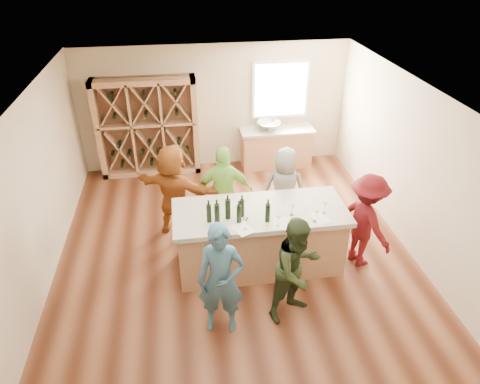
{
  "coord_description": "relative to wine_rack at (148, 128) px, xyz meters",
  "views": [
    {
      "loc": [
        -0.77,
        -5.69,
        4.78
      ],
      "look_at": [
        0.1,
        0.2,
        1.15
      ],
      "focal_mm": 32.0,
      "sensor_mm": 36.0,
      "label": 1
    }
  ],
  "objects": [
    {
      "name": "floor",
      "position": [
        1.5,
        -3.27,
        -1.15
      ],
      "size": [
        6.0,
        7.0,
        0.1
      ],
      "primitive_type": "cube",
      "color": "brown",
      "rests_on": "ground"
    },
    {
      "name": "ceiling",
      "position": [
        1.5,
        -3.27,
        1.75
      ],
      "size": [
        6.0,
        7.0,
        0.1
      ],
      "primitive_type": "cube",
      "color": "white",
      "rests_on": "ground"
    },
    {
      "name": "wall_back",
      "position": [
        1.5,
        0.28,
        0.3
      ],
      "size": [
        6.0,
        0.1,
        2.8
      ],
      "primitive_type": "cube",
      "color": "#C7B391",
      "rests_on": "ground"
    },
    {
      "name": "wall_left",
      "position": [
        -1.55,
        -3.27,
        0.3
      ],
      "size": [
        0.1,
        7.0,
        2.8
      ],
      "primitive_type": "cube",
      "color": "#C7B391",
      "rests_on": "ground"
    },
    {
      "name": "wall_right",
      "position": [
        4.55,
        -3.27,
        0.3
      ],
      "size": [
        0.1,
        7.0,
        2.8
      ],
      "primitive_type": "cube",
      "color": "#C7B391",
      "rests_on": "ground"
    },
    {
      "name": "window_frame",
      "position": [
        3.0,
        0.2,
        0.65
      ],
      "size": [
        1.3,
        0.06,
        1.3
      ],
      "primitive_type": "cube",
      "color": "white",
      "rests_on": "wall_back"
    },
    {
      "name": "window_pane",
      "position": [
        3.0,
        0.17,
        0.65
      ],
      "size": [
        1.18,
        0.01,
        1.18
      ],
      "primitive_type": "cube",
      "color": "white",
      "rests_on": "wall_back"
    },
    {
      "name": "wine_rack",
      "position": [
        0.0,
        0.0,
        0.0
      ],
      "size": [
        2.2,
        0.45,
        2.2
      ],
      "primitive_type": "cube",
      "color": "#A97751",
      "rests_on": "floor"
    },
    {
      "name": "back_counter_base",
      "position": [
        2.9,
        -0.07,
        -0.67
      ],
      "size": [
        1.6,
        0.58,
        0.86
      ],
      "primitive_type": "cube",
      "color": "#A97751",
      "rests_on": "floor"
    },
    {
      "name": "back_counter_top",
      "position": [
        2.9,
        -0.07,
        -0.21
      ],
      "size": [
        1.7,
        0.62,
        0.06
      ],
      "primitive_type": "cube",
      "color": "#B4A894",
      "rests_on": "back_counter_base"
    },
    {
      "name": "sink",
      "position": [
        2.7,
        -0.07,
        -0.09
      ],
      "size": [
        0.54,
        0.54,
        0.19
      ],
      "primitive_type": "imported",
      "color": "silver",
      "rests_on": "back_counter_top"
    },
    {
      "name": "faucet",
      "position": [
        2.7,
        0.11,
        -0.03
      ],
      "size": [
        0.02,
        0.02,
        0.3
      ],
      "primitive_type": "cylinder",
      "color": "silver",
      "rests_on": "back_counter_top"
    },
    {
      "name": "tasting_counter_base",
      "position": [
        1.85,
        -3.54,
        -0.6
      ],
      "size": [
        2.6,
        1.0,
        1.0
      ],
      "primitive_type": "cube",
      "color": "#A97751",
      "rests_on": "floor"
    },
    {
      "name": "tasting_counter_top",
      "position": [
        1.85,
        -3.54,
        -0.06
      ],
      "size": [
        2.72,
        1.12,
        0.08
      ],
      "primitive_type": "cube",
      "color": "#B4A894",
      "rests_on": "tasting_counter_base"
    },
    {
      "name": "wine_bottle_a",
      "position": [
        1.04,
        -3.73,
        0.13
      ],
      "size": [
        0.08,
        0.08,
        0.29
      ],
      "primitive_type": "cylinder",
      "rotation": [
        0.0,
        0.0,
        -0.13
      ],
      "color": "black",
      "rests_on": "tasting_counter_top"
    },
    {
      "name": "wine_bottle_b",
      "position": [
        1.15,
        -3.78,
        0.14
      ],
      "size": [
        0.09,
        0.09,
        0.32
      ],
      "primitive_type": "cylinder",
      "rotation": [
        0.0,
        0.0,
        -0.11
      ],
      "color": "black",
      "rests_on": "tasting_counter_top"
    },
    {
      "name": "wine_bottle_c",
      "position": [
        1.33,
        -3.68,
        0.14
      ],
      "size": [
        0.11,
        0.11,
        0.33
      ],
      "primitive_type": "cylinder",
      "rotation": [
        0.0,
        0.0,
        -0.43
      ],
      "color": "black",
      "rests_on": "tasting_counter_top"
    },
    {
      "name": "wine_bottle_d",
      "position": [
        1.48,
        -3.81,
        0.13
      ],
      "size": [
        0.1,
        0.1,
        0.29
      ],
      "primitive_type": "cylinder",
      "rotation": [
        0.0,
        0.0,
        0.43
      ],
      "color": "black",
      "rests_on": "tasting_counter_top"
    },
    {
      "name": "wine_bottle_e",
      "position": [
        1.54,
        -3.65,
        0.12
      ],
      "size": [
        0.09,
        0.09,
        0.29
      ],
      "primitive_type": "cylinder",
      "rotation": [
        0.0,
        0.0,
        -0.28
      ],
      "color": "black",
      "rests_on": "tasting_counter_top"
    },
    {
      "name": "wine_glass_a",
      "position": [
        1.54,
        -4.0,
        0.08
      ],
      "size": [
        0.08,
        0.08,
        0.2
      ],
      "primitive_type": "cone",
      "rotation": [
        0.0,
        0.0,
        0.1
      ],
      "color": "white",
      "rests_on": "tasting_counter_top"
    },
    {
      "name": "wine_glass_b",
      "position": [
        2.03,
        -4.0,
        0.07
      ],
      "size": [
        0.07,
        0.07,
        0.17
      ],
      "primitive_type": "cone",
      "rotation": [
        0.0,
        0.0,
        0.1
      ],
      "color": "white",
      "rests_on": "tasting_counter_top"
    },
    {
      "name": "wine_glass_c",
      "position": [
        2.61,
        -3.95,
        0.06
      ],
      "size": [
        0.08,
        0.08,
        0.16
      ],
      "primitive_type": "cone",
      "rotation": [
        0.0,
        0.0,
        -0.43
      ],
      "color": "white",
      "rests_on": "tasting_counter_top"
    },
    {
      "name": "wine_glass_d",
      "position": [
        2.3,
        -3.74,
        0.08
      ],
      "size": [
        0.09,
        0.09,
        0.19
      ],
      "primitive_type": "cone",
      "rotation": [
        0.0,
        0.0,
        0.31
      ],
      "color": "white",
      "rests_on": "tasting_counter_top"
    },
    {
      "name": "wine_glass_e",
      "position": [
        2.8,
        -3.76,
        0.07
      ],
      "size": [
        0.09,
        0.09,
        0.19
      ],
      "primitive_type": "cone",
      "rotation": [
        0.0,
        0.0,
        -0.41
      ],
      "color": "white",
      "rests_on": "tasting_counter_top"
    },
    {
      "name": "tasting_menu_a",
      "position": [
        1.5,
        -3.99,
        -0.02
      ],
      "size": [
        0.35,
        0.39,
        0.0
      ],
      "primitive_type": "cube",
      "rotation": [
        0.0,
        0.0,
        0.43
      ],
      "color": "white",
      "rests_on": "tasting_counter_top"
    },
    {
      "name": "tasting_menu_b",
      "position": [
        2.09,
        -3.93,
        -0.02
      ],
      "size": [
        0.31,
        0.37,
        0.0
      ],
      "primitive_type": "cube",
      "rotation": [
        0.0,
        0.0,
        -0.28
      ],
      "color": "white",
      "rests_on": "tasting_counter_top"
    },
    {
      "name": "tasting_menu_c",
      "position": [
        2.71,
        -3.88,
        -0.02
      ],
      "size": [
        0.28,
        0.35,
        0.0
      ],
      "primitive_type": "cube",
      "rotation": [
        0.0,
        0.0,
        0.2
      ],
      "color": "white",
      "rests_on": "tasting_counter_top"
    },
    {
      "name": "person_near_left",
      "position": [
        1.1,
        -4.78,
        -0.24
      ],
      "size": [
        0.7,
        0.56,
        1.72
      ],
      "primitive_type": "imported",
      "rotation": [
        0.0,
        0.0,
        -0.18
      ],
      "color": "#335972",
      "rests_on": "floor"
    },
    {
      "name": "person_near_right",
      "position": [
        2.16,
        -4.66,
        -0.29
      ],
      "size": [
        0.9,
        0.75,
        1.62
      ],
      "primitive_type": "imported",
      "rotation": [
        0.0,
        0.0,
        0.49
      ],
      "color": "#263319",
      "rests_on": "floor"
    },
    {
      "name": "person_server",
      "position": [
        3.54,
        -3.71,
        -0.28
      ],
      "size": [
        0.83,
        1.17,
        1.64
      ],
      "primitive_type": "imported",
      "rotation": [
        0.0,
        0.0,
        1.92
      ],
      "color": "#590F14",
      "rests_on": "floor"
    },
    {
      "name": "person_far_mid",
      "position": [
        1.4,
        -2.56,
        -0.24
      ],
      "size": [
        1.06,
        0.62,
        1.73
      ],
      "primitive_type": "imported",
      "rotation": [
        0.0,
        0.0,
        3.04
      ],
      "color": "#8CC64C",
      "rests_on": "floor"
    },
    {
      "name": "person_far_right",
      "position": [
        2.5,
        -2.5,
        -0.31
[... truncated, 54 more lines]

